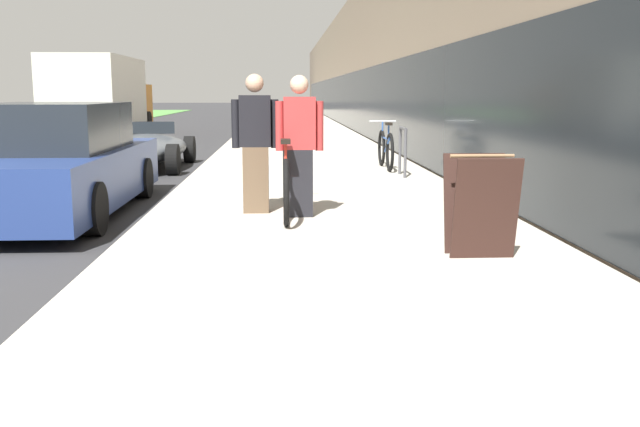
{
  "coord_description": "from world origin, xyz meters",
  "views": [
    {
      "loc": [
        4.7,
        -6.15,
        1.56
      ],
      "look_at": [
        5.66,
        11.82,
        -1.49
      ],
      "focal_mm": 40.0,
      "sensor_mm": 36.0,
      "label": 1
    }
  ],
  "objects_px": {
    "tandem_bicycle": "(286,179)",
    "person_rider": "(300,146)",
    "person_bystander": "(255,144)",
    "cruiser_bike_nearest": "(386,149)",
    "parked_sedan_curbside": "(51,164)",
    "vintage_roadster_curbside": "(142,149)",
    "bike_rack_hoop": "(403,146)",
    "sandwich_board_sign": "(480,205)",
    "moving_truck": "(101,97)"
  },
  "relations": [
    {
      "from": "tandem_bicycle",
      "to": "vintage_roadster_curbside",
      "type": "bearing_deg",
      "value": 114.61
    },
    {
      "from": "cruiser_bike_nearest",
      "to": "moving_truck",
      "type": "bearing_deg",
      "value": 123.5
    },
    {
      "from": "sandwich_board_sign",
      "to": "parked_sedan_curbside",
      "type": "height_order",
      "value": "parked_sedan_curbside"
    },
    {
      "from": "person_rider",
      "to": "cruiser_bike_nearest",
      "type": "distance_m",
      "value": 5.51
    },
    {
      "from": "cruiser_bike_nearest",
      "to": "parked_sedan_curbside",
      "type": "height_order",
      "value": "parked_sedan_curbside"
    },
    {
      "from": "bike_rack_hoop",
      "to": "parked_sedan_curbside",
      "type": "height_order",
      "value": "parked_sedan_curbside"
    },
    {
      "from": "sandwich_board_sign",
      "to": "parked_sedan_curbside",
      "type": "relative_size",
      "value": 0.19
    },
    {
      "from": "person_rider",
      "to": "person_bystander",
      "type": "relative_size",
      "value": 0.99
    },
    {
      "from": "tandem_bicycle",
      "to": "vintage_roadster_curbside",
      "type": "relative_size",
      "value": 0.63
    },
    {
      "from": "person_rider",
      "to": "vintage_roadster_curbside",
      "type": "bearing_deg",
      "value": 114.63
    },
    {
      "from": "sandwich_board_sign",
      "to": "parked_sedan_curbside",
      "type": "bearing_deg",
      "value": 145.57
    },
    {
      "from": "bike_rack_hoop",
      "to": "moving_truck",
      "type": "xyz_separation_m",
      "value": [
        -8.52,
        13.93,
        0.76
      ]
    },
    {
      "from": "tandem_bicycle",
      "to": "moving_truck",
      "type": "height_order",
      "value": "moving_truck"
    },
    {
      "from": "cruiser_bike_nearest",
      "to": "sandwich_board_sign",
      "type": "xyz_separation_m",
      "value": [
        -0.23,
        -7.34,
        0.07
      ]
    },
    {
      "from": "vintage_roadster_curbside",
      "to": "sandwich_board_sign",
      "type": "bearing_deg",
      "value": -62.51
    },
    {
      "from": "parked_sedan_curbside",
      "to": "moving_truck",
      "type": "height_order",
      "value": "moving_truck"
    },
    {
      "from": "sandwich_board_sign",
      "to": "moving_truck",
      "type": "xyz_separation_m",
      "value": [
        -8.17,
        20.04,
        0.83
      ]
    },
    {
      "from": "tandem_bicycle",
      "to": "person_bystander",
      "type": "relative_size",
      "value": 1.66
    },
    {
      "from": "sandwich_board_sign",
      "to": "person_rider",
      "type": "bearing_deg",
      "value": 125.68
    },
    {
      "from": "vintage_roadster_curbside",
      "to": "moving_truck",
      "type": "relative_size",
      "value": 0.58
    },
    {
      "from": "tandem_bicycle",
      "to": "moving_truck",
      "type": "distance_m",
      "value": 18.74
    },
    {
      "from": "vintage_roadster_curbside",
      "to": "cruiser_bike_nearest",
      "type": "bearing_deg",
      "value": -18.13
    },
    {
      "from": "cruiser_bike_nearest",
      "to": "vintage_roadster_curbside",
      "type": "xyz_separation_m",
      "value": [
        -4.88,
        1.6,
        -0.1
      ]
    },
    {
      "from": "cruiser_bike_nearest",
      "to": "tandem_bicycle",
      "type": "bearing_deg",
      "value": -111.58
    },
    {
      "from": "tandem_bicycle",
      "to": "person_rider",
      "type": "xyz_separation_m",
      "value": [
        0.16,
        -0.35,
        0.42
      ]
    },
    {
      "from": "sandwich_board_sign",
      "to": "vintage_roadster_curbside",
      "type": "height_order",
      "value": "sandwich_board_sign"
    },
    {
      "from": "tandem_bicycle",
      "to": "sandwich_board_sign",
      "type": "bearing_deg",
      "value": -55.68
    },
    {
      "from": "tandem_bicycle",
      "to": "bike_rack_hoop",
      "type": "height_order",
      "value": "tandem_bicycle"
    },
    {
      "from": "parked_sedan_curbside",
      "to": "vintage_roadster_curbside",
      "type": "distance_m",
      "value": 5.72
    },
    {
      "from": "person_bystander",
      "to": "sandwich_board_sign",
      "type": "relative_size",
      "value": 1.82
    },
    {
      "from": "tandem_bicycle",
      "to": "person_bystander",
      "type": "height_order",
      "value": "person_bystander"
    },
    {
      "from": "bike_rack_hoop",
      "to": "tandem_bicycle",
      "type": "bearing_deg",
      "value": -119.33
    },
    {
      "from": "tandem_bicycle",
      "to": "sandwich_board_sign",
      "type": "height_order",
      "value": "tandem_bicycle"
    },
    {
      "from": "person_bystander",
      "to": "parked_sedan_curbside",
      "type": "height_order",
      "value": "person_bystander"
    },
    {
      "from": "person_rider",
      "to": "parked_sedan_curbside",
      "type": "relative_size",
      "value": 0.34
    },
    {
      "from": "sandwich_board_sign",
      "to": "vintage_roadster_curbside",
      "type": "bearing_deg",
      "value": 117.49
    },
    {
      "from": "person_bystander",
      "to": "vintage_roadster_curbside",
      "type": "bearing_deg",
      "value": 111.8
    },
    {
      "from": "sandwich_board_sign",
      "to": "tandem_bicycle",
      "type": "bearing_deg",
      "value": 124.32
    },
    {
      "from": "tandem_bicycle",
      "to": "person_bystander",
      "type": "xyz_separation_m",
      "value": [
        -0.36,
        -0.05,
        0.43
      ]
    },
    {
      "from": "tandem_bicycle",
      "to": "person_rider",
      "type": "relative_size",
      "value": 1.68
    },
    {
      "from": "vintage_roadster_curbside",
      "to": "bike_rack_hoop",
      "type": "bearing_deg",
      "value": -29.56
    },
    {
      "from": "cruiser_bike_nearest",
      "to": "sandwich_board_sign",
      "type": "height_order",
      "value": "sandwich_board_sign"
    },
    {
      "from": "parked_sedan_curbside",
      "to": "cruiser_bike_nearest",
      "type": "bearing_deg",
      "value": 39.91
    },
    {
      "from": "sandwich_board_sign",
      "to": "parked_sedan_curbside",
      "type": "xyz_separation_m",
      "value": [
        -4.69,
        3.22,
        0.06
      ]
    },
    {
      "from": "person_bystander",
      "to": "cruiser_bike_nearest",
      "type": "relative_size",
      "value": 0.92
    },
    {
      "from": "person_bystander",
      "to": "moving_truck",
      "type": "height_order",
      "value": "moving_truck"
    },
    {
      "from": "person_bystander",
      "to": "person_rider",
      "type": "bearing_deg",
      "value": -30.14
    },
    {
      "from": "parked_sedan_curbside",
      "to": "vintage_roadster_curbside",
      "type": "height_order",
      "value": "parked_sedan_curbside"
    },
    {
      "from": "parked_sedan_curbside",
      "to": "vintage_roadster_curbside",
      "type": "bearing_deg",
      "value": 89.54
    },
    {
      "from": "vintage_roadster_curbside",
      "to": "parked_sedan_curbside",
      "type": "bearing_deg",
      "value": -90.46
    }
  ]
}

